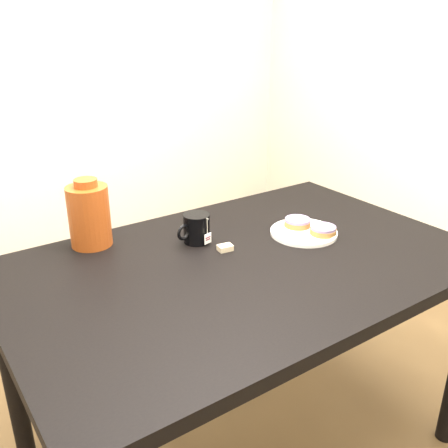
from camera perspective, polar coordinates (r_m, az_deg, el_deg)
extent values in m
plane|color=brown|center=(1.96, 1.90, -24.05)|extent=(4.00, 4.00, 0.00)
cube|color=beige|center=(3.18, -21.20, 19.88)|extent=(3.50, 0.02, 2.70)
cube|color=black|center=(1.52, 2.25, -4.77)|extent=(1.40, 0.90, 0.04)
cylinder|color=black|center=(1.82, -23.13, -15.58)|extent=(0.06, 0.06, 0.71)
cylinder|color=black|center=(2.32, 9.02, -5.12)|extent=(0.06, 0.06, 0.71)
cylinder|color=white|center=(1.70, 9.09, -0.97)|extent=(0.22, 0.22, 0.01)
torus|color=white|center=(1.69, 9.10, -0.78)|extent=(0.22, 0.22, 0.01)
cylinder|color=brown|center=(1.73, 8.38, 0.06)|extent=(0.10, 0.10, 0.02)
cylinder|color=gray|center=(1.72, 8.41, 0.47)|extent=(0.10, 0.10, 0.01)
cylinder|color=brown|center=(1.68, 11.26, -0.83)|extent=(0.12, 0.12, 0.02)
cylinder|color=gray|center=(1.67, 11.29, -0.41)|extent=(0.11, 0.11, 0.01)
cylinder|color=black|center=(1.61, -3.14, -0.48)|extent=(0.10, 0.10, 0.10)
cylinder|color=black|center=(1.59, -3.17, 0.83)|extent=(0.07, 0.07, 0.00)
torus|color=black|center=(1.57, -4.65, -0.96)|extent=(0.05, 0.02, 0.05)
cylinder|color=beige|center=(1.57, -1.93, -0.21)|extent=(0.00, 0.00, 0.05)
cube|color=white|center=(1.58, -1.91, -1.65)|extent=(0.03, 0.01, 0.03)
cube|color=#C6B793|center=(1.56, 0.13, -2.74)|extent=(0.05, 0.04, 0.02)
cylinder|color=#68270D|center=(1.62, -15.15, 0.87)|extent=(0.17, 0.17, 0.19)
cylinder|color=#68270D|center=(1.59, -15.55, 4.54)|extent=(0.07, 0.07, 0.02)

